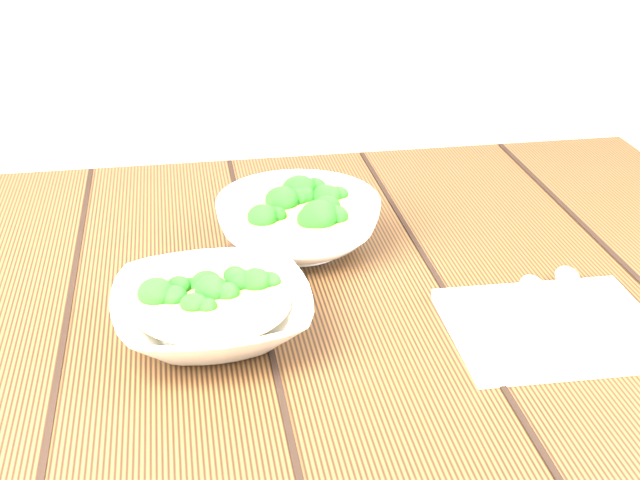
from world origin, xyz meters
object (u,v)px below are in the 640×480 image
trivet (269,247)px  napkin (552,327)px  table (279,380)px  soup_bowl_front (212,311)px  soup_bowl_back (298,221)px

trivet → napkin: 0.34m
table → soup_bowl_front: bearing=-132.3°
napkin → soup_bowl_back: bearing=134.7°
trivet → soup_bowl_front: bearing=-115.2°
table → napkin: size_ratio=5.89×
soup_bowl_back → table: bearing=-111.6°
table → soup_bowl_back: bearing=68.4°
soup_bowl_back → napkin: 0.32m
soup_bowl_front → trivet: size_ratio=2.08×
napkin → table: bearing=154.0°
soup_bowl_back → napkin: (0.22, -0.23, -0.03)m
table → napkin: 0.32m
napkin → soup_bowl_front: bearing=172.1°
soup_bowl_front → trivet: 0.18m
soup_bowl_front → napkin: size_ratio=1.00×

